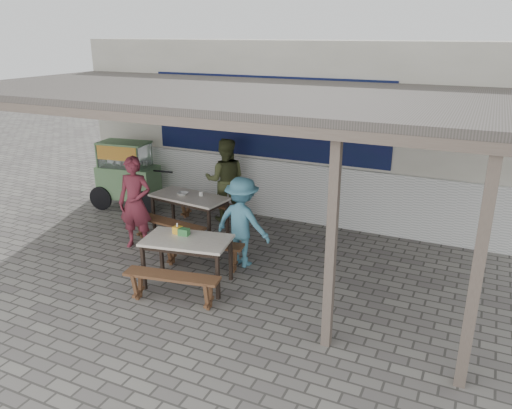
{
  "coord_description": "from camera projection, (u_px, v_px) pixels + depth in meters",
  "views": [
    {
      "loc": [
        3.78,
        -6.03,
        3.66
      ],
      "look_at": [
        0.56,
        0.9,
        1.0
      ],
      "focal_mm": 35.0,
      "sensor_mm": 36.0,
      "label": 1
    }
  ],
  "objects": [
    {
      "name": "donation_box",
      "position": [
        184.0,
        232.0,
        7.5
      ],
      "size": [
        0.17,
        0.12,
        0.11
      ],
      "primitive_type": "cube",
      "rotation": [
        0.0,
        0.0,
        0.11
      ],
      "color": "#377B3F",
      "rests_on": "table_right"
    },
    {
      "name": "condiment_bowl",
      "position": [
        183.0,
        194.0,
        9.36
      ],
      "size": [
        0.22,
        0.22,
        0.05
      ],
      "primitive_type": "imported",
      "rotation": [
        0.0,
        0.0,
        0.11
      ],
      "color": "silver",
      "rests_on": "table_left"
    },
    {
      "name": "patron_right_table",
      "position": [
        242.0,
        222.0,
        8.04
      ],
      "size": [
        1.02,
        0.66,
        1.5
      ],
      "primitive_type": "imported",
      "rotation": [
        0.0,
        0.0,
        3.03
      ],
      "color": "teal",
      "rests_on": "ground"
    },
    {
      "name": "vendor_cart",
      "position": [
        127.0,
        172.0,
        10.71
      ],
      "size": [
        1.78,
        0.87,
        1.45
      ],
      "rotation": [
        0.0,
        0.0,
        0.13
      ],
      "color": "#60895B",
      "rests_on": "ground"
    },
    {
      "name": "bench_right_street",
      "position": [
        172.0,
        282.0,
        6.98
      ],
      "size": [
        1.41,
        0.52,
        0.45
      ],
      "rotation": [
        0.0,
        0.0,
        0.18
      ],
      "color": "brown",
      "rests_on": "ground"
    },
    {
      "name": "table_left",
      "position": [
        189.0,
        200.0,
        9.34
      ],
      "size": [
        1.53,
        0.86,
        0.75
      ],
      "rotation": [
        0.0,
        0.0,
        -0.13
      ],
      "color": "silver",
      "rests_on": "ground"
    },
    {
      "name": "patron_wall_side",
      "position": [
        225.0,
        180.0,
        9.98
      ],
      "size": [
        1.01,
        0.91,
        1.69
      ],
      "primitive_type": "imported",
      "rotation": [
        0.0,
        0.0,
        3.56
      ],
      "color": "#454C29",
      "rests_on": "ground"
    },
    {
      "name": "back_wall",
      "position": [
        286.0,
        130.0,
        10.38
      ],
      "size": [
        9.0,
        1.28,
        3.5
      ],
      "color": "beige",
      "rests_on": "ground"
    },
    {
      "name": "bench_left_street",
      "position": [
        168.0,
        227.0,
        8.95
      ],
      "size": [
        1.58,
        0.47,
        0.45
      ],
      "rotation": [
        0.0,
        0.0,
        -0.13
      ],
      "color": "brown",
      "rests_on": "ground"
    },
    {
      "name": "tissue_box",
      "position": [
        177.0,
        230.0,
        7.57
      ],
      "size": [
        0.12,
        0.12,
        0.11
      ],
      "primitive_type": "cube",
      "rotation": [
        0.0,
        0.0,
        -0.1
      ],
      "color": "gold",
      "rests_on": "table_right"
    },
    {
      "name": "ground",
      "position": [
        200.0,
        276.0,
        7.88
      ],
      "size": [
        60.0,
        60.0,
        0.0
      ],
      "primitive_type": "plane",
      "color": "slate",
      "rests_on": "ground"
    },
    {
      "name": "warung_roof",
      "position": [
        225.0,
        95.0,
        7.75
      ],
      "size": [
        9.0,
        4.21,
        2.81
      ],
      "color": "#4F4843",
      "rests_on": "ground"
    },
    {
      "name": "condiment_jar",
      "position": [
        201.0,
        194.0,
        9.31
      ],
      "size": [
        0.08,
        0.08,
        0.08
      ],
      "primitive_type": "cylinder",
      "color": "silver",
      "rests_on": "table_left"
    },
    {
      "name": "bench_right_wall",
      "position": [
        202.0,
        249.0,
        8.05
      ],
      "size": [
        1.41,
        0.52,
        0.45
      ],
      "rotation": [
        0.0,
        0.0,
        0.18
      ],
      "color": "brown",
      "rests_on": "ground"
    },
    {
      "name": "table_right",
      "position": [
        187.0,
        244.0,
        7.41
      ],
      "size": [
        1.39,
        0.94,
        0.75
      ],
      "rotation": [
        0.0,
        0.0,
        0.18
      ],
      "color": "silver",
      "rests_on": "ground"
    },
    {
      "name": "patron_street_side",
      "position": [
        135.0,
        203.0,
        8.7
      ],
      "size": [
        0.68,
        0.52,
        1.65
      ],
      "primitive_type": "imported",
      "rotation": [
        0.0,
        0.0,
        0.24
      ],
      "color": "maroon",
      "rests_on": "ground"
    },
    {
      "name": "bench_left_wall",
      "position": [
        210.0,
        207.0,
        9.95
      ],
      "size": [
        1.58,
        0.47,
        0.45
      ],
      "rotation": [
        0.0,
        0.0,
        -0.13
      ],
      "color": "brown",
      "rests_on": "ground"
    }
  ]
}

